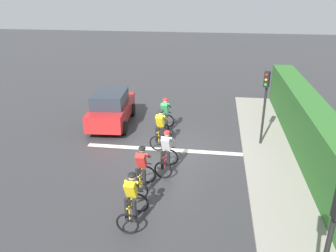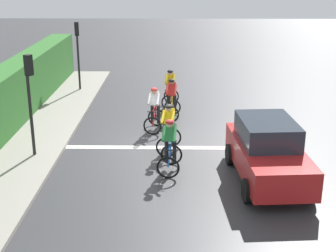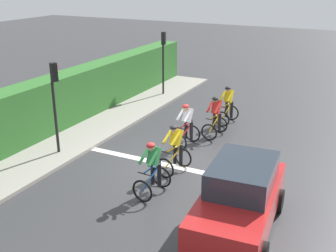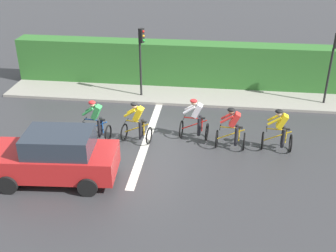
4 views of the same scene
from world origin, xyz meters
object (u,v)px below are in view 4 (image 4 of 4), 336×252
(cyclist_trailing, at_px, (96,122))
(car_red, at_px, (55,157))
(cyclist_second, at_px, (232,129))
(traffic_light_near_crossing, at_px, (141,53))
(cyclist_lead, at_px, (279,131))
(traffic_light_far_junction, at_px, (333,59))
(cyclist_mid, at_px, (195,120))
(cyclist_fourth, at_px, (137,123))

(cyclist_trailing, xyz_separation_m, car_red, (2.80, -0.56, 0.08))
(cyclist_second, distance_m, car_red, 6.39)
(traffic_light_near_crossing, bearing_deg, cyclist_lead, 53.90)
(traffic_light_near_crossing, relative_size, traffic_light_far_junction, 1.00)
(cyclist_second, bearing_deg, cyclist_trailing, -90.02)
(cyclist_mid, bearing_deg, cyclist_fourth, -75.26)
(traffic_light_far_junction, bearing_deg, cyclist_mid, -55.74)
(cyclist_mid, xyz_separation_m, traffic_light_far_junction, (-3.91, 5.74, 1.43))
(cyclist_lead, bearing_deg, car_red, -68.97)
(cyclist_lead, relative_size, cyclist_trailing, 1.00)
(cyclist_lead, height_order, cyclist_mid, same)
(cyclist_fourth, bearing_deg, cyclist_lead, 90.22)
(cyclist_second, bearing_deg, cyclist_lead, 92.37)
(car_red, height_order, traffic_light_near_crossing, traffic_light_near_crossing)
(cyclist_fourth, distance_m, traffic_light_far_junction, 9.21)
(cyclist_fourth, relative_size, cyclist_trailing, 1.00)
(cyclist_second, bearing_deg, car_red, -64.07)
(cyclist_lead, height_order, traffic_light_near_crossing, traffic_light_near_crossing)
(car_red, height_order, traffic_light_far_junction, traffic_light_far_junction)
(cyclist_mid, relative_size, cyclist_fourth, 1.00)
(cyclist_trailing, bearing_deg, traffic_light_near_crossing, 166.93)
(cyclist_lead, relative_size, traffic_light_near_crossing, 0.50)
(cyclist_fourth, distance_m, car_red, 3.57)
(cyclist_mid, bearing_deg, car_red, -51.79)
(cyclist_mid, height_order, traffic_light_far_junction, traffic_light_far_junction)
(traffic_light_far_junction, bearing_deg, traffic_light_near_crossing, -88.83)
(cyclist_trailing, bearing_deg, cyclist_mid, 99.32)
(cyclist_mid, xyz_separation_m, cyclist_trailing, (0.62, -3.78, 0.00))
(cyclist_lead, relative_size, cyclist_second, 1.00)
(cyclist_trailing, bearing_deg, car_red, -11.31)
(cyclist_mid, height_order, cyclist_trailing, same)
(cyclist_lead, bearing_deg, cyclist_fourth, -89.78)
(cyclist_second, distance_m, cyclist_fourth, 3.58)
(cyclist_mid, height_order, cyclist_fourth, same)
(cyclist_fourth, relative_size, car_red, 0.39)
(cyclist_mid, xyz_separation_m, car_red, (3.42, -4.34, 0.08))
(cyclist_fourth, height_order, traffic_light_far_junction, traffic_light_far_junction)
(cyclist_trailing, height_order, traffic_light_near_crossing, traffic_light_near_crossing)
(cyclist_second, xyz_separation_m, cyclist_mid, (-0.62, -1.41, 0.00))
(cyclist_second, height_order, cyclist_trailing, same)
(cyclist_mid, distance_m, car_red, 5.52)
(cyclist_second, distance_m, cyclist_mid, 1.54)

